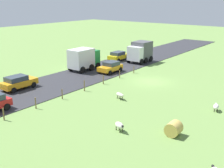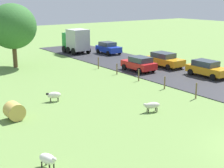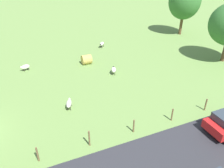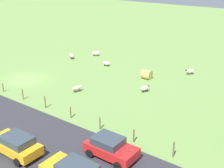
% 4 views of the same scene
% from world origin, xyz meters
% --- Properties ---
extents(sheep_0, '(1.14, 1.08, 0.77)m').
position_xyz_m(sheep_0, '(-13.62, 15.74, 0.54)').
color(sheep_0, white).
rests_on(sheep_0, ground_plane).
extents(sheep_1, '(1.28, 0.80, 0.70)m').
position_xyz_m(sheep_1, '(-0.75, 7.78, 0.48)').
color(sheep_1, beige).
rests_on(sheep_1, ground_plane).
extents(sheep_2, '(0.76, 1.11, 0.71)m').
position_xyz_m(sheep_2, '(-9.98, 4.89, 0.46)').
color(sheep_2, white).
rests_on(sheep_2, ground_plane).
extents(sheep_4, '(1.17, 0.86, 0.76)m').
position_xyz_m(sheep_4, '(-5.21, 13.96, 0.51)').
color(sheep_4, silver).
rests_on(sheep_4, ground_plane).
extents(hay_bale_0, '(1.17, 1.17, 1.15)m').
position_xyz_m(hay_bale_0, '(-9.00, 11.98, 0.57)').
color(hay_bale_0, tan).
rests_on(hay_bale_0, ground_plane).
extents(tree_1, '(5.03, 5.03, 8.27)m').
position_xyz_m(tree_1, '(-14.27, 30.23, 5.38)').
color(tree_1, brown).
rests_on(tree_1, ground_plane).
extents(fence_post_2, '(0.12, 0.12, 1.16)m').
position_xyz_m(fence_post_2, '(4.16, 4.57, 0.58)').
color(fence_post_2, brown).
rests_on(fence_post_2, ground_plane).
extents(fence_post_3, '(0.12, 0.12, 1.29)m').
position_xyz_m(fence_post_3, '(4.16, 8.04, 0.64)').
color(fence_post_3, brown).
rests_on(fence_post_3, ground_plane).
extents(fence_post_4, '(0.12, 0.12, 1.13)m').
position_xyz_m(fence_post_4, '(4.16, 11.51, 0.56)').
color(fence_post_4, brown).
rests_on(fence_post_4, ground_plane).
extents(fence_post_5, '(0.12, 0.12, 1.14)m').
position_xyz_m(fence_post_5, '(4.16, 14.98, 0.57)').
color(fence_post_5, brown).
rests_on(fence_post_5, ground_plane).
extents(fence_post_6, '(0.12, 0.12, 1.15)m').
position_xyz_m(fence_post_6, '(4.16, 18.45, 0.57)').
color(fence_post_6, brown).
rests_on(fence_post_6, ground_plane).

